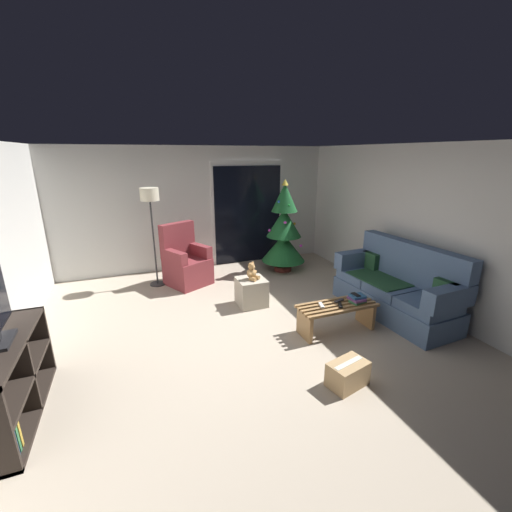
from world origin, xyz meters
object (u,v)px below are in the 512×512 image
(remote_black, at_px, (340,305))
(book_stack, at_px, (357,299))
(remote_graphite, at_px, (339,301))
(remote_white, at_px, (321,305))
(cardboard_box_taped_mid_floor, at_px, (348,374))
(media_shelf, at_px, (4,388))
(floor_lamp, at_px, (150,204))
(couch, at_px, (397,288))
(ottoman, at_px, (251,292))
(teddy_bear_honey, at_px, (252,272))
(cell_phone, at_px, (356,295))
(christmas_tree, at_px, (284,231))
(armchair, at_px, (186,263))
(coffee_table, at_px, (337,313))

(remote_black, distance_m, book_stack, 0.29)
(remote_graphite, relative_size, remote_white, 1.00)
(remote_white, distance_m, cardboard_box_taped_mid_floor, 1.11)
(media_shelf, bearing_deg, floor_lamp, 62.38)
(remote_black, bearing_deg, couch, 38.07)
(remote_white, height_order, ottoman, ottoman)
(media_shelf, distance_m, teddy_bear_honey, 3.28)
(remote_white, bearing_deg, floor_lamp, 142.93)
(remote_white, bearing_deg, teddy_bear_honey, 132.65)
(remote_graphite, distance_m, cell_phone, 0.24)
(cell_phone, bearing_deg, book_stack, -61.77)
(book_stack, distance_m, floor_lamp, 3.76)
(book_stack, relative_size, christmas_tree, 0.13)
(couch, bearing_deg, remote_graphite, -176.00)
(christmas_tree, bearing_deg, remote_graphite, -97.22)
(remote_black, distance_m, floor_lamp, 3.61)
(armchair, distance_m, cardboard_box_taped_mid_floor, 3.67)
(remote_white, relative_size, media_shelf, 0.11)
(cell_phone, xyz_separation_m, floor_lamp, (-2.42, 2.64, 1.00))
(media_shelf, bearing_deg, book_stack, 4.19)
(coffee_table, xyz_separation_m, remote_graphite, (0.07, 0.07, 0.14))
(coffee_table, relative_size, ottoman, 2.50)
(remote_graphite, bearing_deg, cardboard_box_taped_mid_floor, 134.60)
(book_stack, xyz_separation_m, cardboard_box_taped_mid_floor, (-0.82, -0.96, -0.31))
(remote_graphite, relative_size, ottoman, 0.35)
(teddy_bear_honey, bearing_deg, coffee_table, -56.21)
(couch, distance_m, coffee_table, 1.17)
(christmas_tree, bearing_deg, coffee_table, -98.69)
(remote_white, relative_size, christmas_tree, 0.08)
(floor_lamp, bearing_deg, armchair, -14.23)
(remote_graphite, bearing_deg, christmas_tree, -23.31)
(remote_graphite, relative_size, teddy_bear_honey, 0.55)
(floor_lamp, bearing_deg, ottoman, -46.79)
(cardboard_box_taped_mid_floor, bearing_deg, teddy_bear_honey, 96.98)
(remote_graphite, height_order, armchair, armchair)
(book_stack, xyz_separation_m, media_shelf, (-3.98, -0.29, -0.08))
(armchair, xyz_separation_m, media_shelf, (-2.07, -2.82, -0.03))
(armchair, bearing_deg, couch, -40.21)
(teddy_bear_honey, distance_m, cardboard_box_taped_mid_floor, 2.24)
(remote_white, height_order, floor_lamp, floor_lamp)
(armchair, xyz_separation_m, teddy_bear_honey, (0.83, -1.31, 0.16))
(cell_phone, xyz_separation_m, christmas_tree, (0.10, 2.52, 0.33))
(floor_lamp, distance_m, cardboard_box_taped_mid_floor, 4.20)
(armchair, height_order, media_shelf, armchair)
(teddy_bear_honey, bearing_deg, floor_lamp, 133.16)
(remote_black, relative_size, cell_phone, 1.08)
(coffee_table, bearing_deg, remote_white, 170.99)
(coffee_table, distance_m, remote_black, 0.15)
(media_shelf, bearing_deg, cell_phone, 4.51)
(couch, bearing_deg, coffee_table, -172.76)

